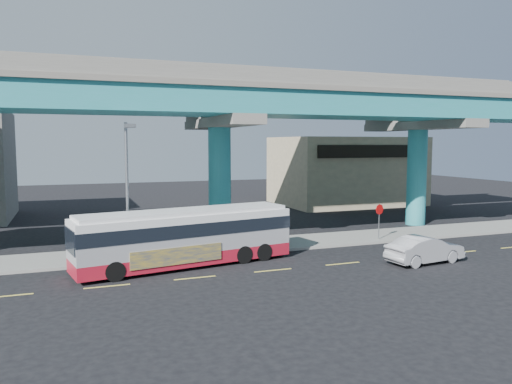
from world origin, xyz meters
name	(u,v)px	position (x,y,z in m)	size (l,w,h in m)	color
ground	(271,269)	(0.00, 0.00, 0.00)	(120.00, 120.00, 0.00)	black
sidewalk	(236,247)	(0.00, 5.50, 0.07)	(70.00, 4.00, 0.15)	gray
lane_markings	(273,270)	(0.00, -0.30, 0.01)	(58.00, 0.12, 0.01)	#D8C64C
viaduct	(219,101)	(0.00, 9.11, 9.14)	(52.00, 12.40, 11.70)	teal
building_beige	(346,171)	(18.00, 22.98, 3.51)	(14.00, 10.23, 7.00)	#BFAE88
transit_bus	(186,235)	(-3.86, 2.19, 1.61)	(11.69, 4.48, 2.94)	maroon
sedan	(425,249)	(8.18, -1.68, 0.73)	(4.56, 2.02, 1.45)	#ABABB0
street_lamp	(128,171)	(-6.57, 3.45, 4.92)	(0.50, 2.40, 7.30)	gray
stop_sign	(379,214)	(9.32, 4.18, 1.78)	(0.68, 0.19, 2.30)	gray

